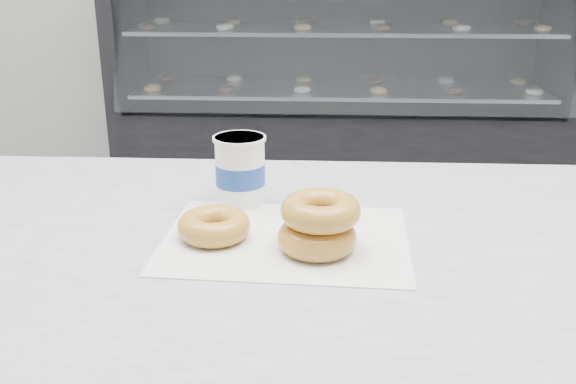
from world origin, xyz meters
The scene contains 5 objects.
display_case centered at (0.00, 2.12, 0.49)m, with size 2.40×0.74×1.25m.
wax_paper centered at (-0.14, -0.59, 0.90)m, with size 0.34×0.26×0.00m, color silver.
donut_single centered at (-0.24, -0.59, 0.92)m, with size 0.10×0.10×0.04m, color gold.
donut_stack centered at (-0.10, -0.62, 0.94)m, with size 0.15×0.15×0.07m.
coffee_cup centered at (-0.22, -0.45, 0.96)m, with size 0.09×0.09×0.11m.
Camera 1 is at (-0.10, -1.40, 1.28)m, focal length 40.00 mm.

